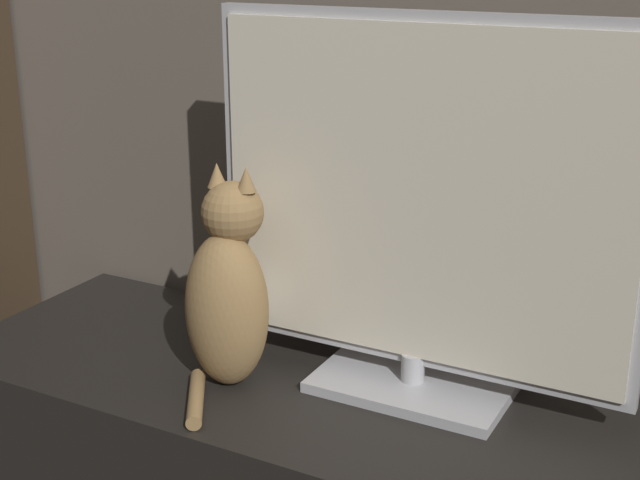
{
  "coord_description": "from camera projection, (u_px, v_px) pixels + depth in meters",
  "views": [
    {
      "loc": [
        0.73,
        -0.41,
        1.26
      ],
      "look_at": [
        0.03,
        0.91,
        0.75
      ],
      "focal_mm": 50.0,
      "sensor_mm": 36.0,
      "label": 1
    }
  ],
  "objects": [
    {
      "name": "tv",
      "position": [
        419.0,
        215.0,
        1.56
      ],
      "size": [
        0.79,
        0.21,
        0.69
      ],
      "color": "#B7B7BC",
      "rests_on": "tv_stand"
    },
    {
      "name": "cat",
      "position": [
        229.0,
        294.0,
        1.64
      ],
      "size": [
        0.16,
        0.27,
        0.42
      ],
      "rotation": [
        0.0,
        0.0,
        -0.02
      ],
      "color": "#997547",
      "rests_on": "tv_stand"
    }
  ]
}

